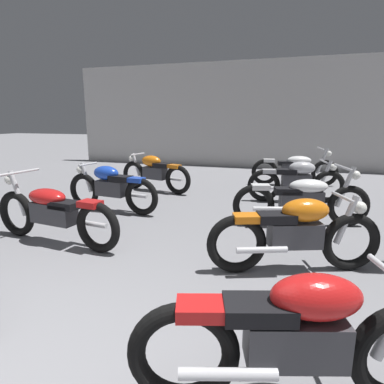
{
  "coord_description": "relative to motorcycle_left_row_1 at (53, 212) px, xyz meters",
  "views": [
    {
      "loc": [
        1.55,
        -1.03,
        1.7
      ],
      "look_at": [
        0.0,
        3.83,
        0.55
      ],
      "focal_mm": 30.72,
      "sensor_mm": 36.0,
      "label": 1
    }
  ],
  "objects": [
    {
      "name": "motorcycle_right_row_2",
      "position": [
        3.25,
        1.83,
        0.0
      ],
      "size": [
        2.12,
        0.86,
        0.97
      ],
      "color": "black",
      "rests_on": "ground"
    },
    {
      "name": "motorcycle_right_row_1",
      "position": [
        3.17,
        0.11,
        0.01
      ],
      "size": [
        1.88,
        0.81,
        0.88
      ],
      "color": "black",
      "rests_on": "ground"
    },
    {
      "name": "motorcycle_left_row_3",
      "position": [
        -0.06,
        3.5,
        0.01
      ],
      "size": [
        1.94,
        0.64,
        0.88
      ],
      "color": "black",
      "rests_on": "ground"
    },
    {
      "name": "motorcycle_left_row_1",
      "position": [
        0.0,
        0.0,
        0.0
      ],
      "size": [
        2.17,
        0.68,
        0.97
      ],
      "color": "black",
      "rests_on": "ground"
    },
    {
      "name": "motorcycle_right_row_0",
      "position": [
        3.19,
        -1.75,
        0.01
      ],
      "size": [
        1.91,
        0.74,
        0.88
      ],
      "color": "black",
      "rests_on": "ground"
    },
    {
      "name": "back_wall",
      "position": [
        1.57,
        8.12,
        1.35
      ],
      "size": [
        13.2,
        0.24,
        3.6
      ],
      "primitive_type": "cube",
      "color": "#BCBAB7",
      "rests_on": "ground"
    },
    {
      "name": "motorcycle_right_row_3",
      "position": [
        3.15,
        3.43,
        0.01
      ],
      "size": [
        1.95,
        0.65,
        0.88
      ],
      "color": "black",
      "rests_on": "ground"
    },
    {
      "name": "motorcycle_right_row_4",
      "position": [
        3.1,
        5.22,
        0.0
      ],
      "size": [
        2.16,
        0.74,
        0.97
      ],
      "color": "black",
      "rests_on": "ground"
    },
    {
      "name": "motorcycle_left_row_2",
      "position": [
        -0.12,
        1.67,
        0.01
      ],
      "size": [
        1.97,
        0.48,
        0.88
      ],
      "color": "black",
      "rests_on": "ground"
    }
  ]
}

